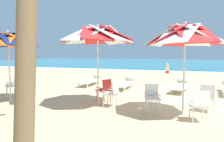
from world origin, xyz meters
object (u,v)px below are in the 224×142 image
object	(u,v)px
plastic_chair_5	(27,87)
sun_lounger_1	(180,86)
sun_lounger_3	(90,80)
plastic_chair_4	(105,89)
plastic_chair_1	(152,96)
plastic_chair_3	(112,92)
plastic_chair_7	(13,84)
beach_umbrella_1	(98,36)
beach_umbrella_2	(8,41)
plastic_chair_6	(20,90)
sun_lounger_2	(125,83)
plastic_chair_2	(208,96)
beach_umbrella_0	(185,36)
beachgoer_seated	(167,70)
plastic_chair_0	(199,104)

from	to	relation	value
plastic_chair_5	sun_lounger_1	xyz separation A→B (m)	(5.78, 3.49, -0.22)
sun_lounger_1	sun_lounger_3	xyz separation A→B (m)	(-4.80, 0.34, 0.00)
plastic_chair_4	sun_lounger_3	bearing A→B (deg)	122.35
plastic_chair_1	plastic_chair_3	distance (m)	1.37
plastic_chair_5	plastic_chair_7	bearing A→B (deg)	166.37
beach_umbrella_1	sun_lounger_3	world-z (taller)	beach_umbrella_1
plastic_chair_1	beach_umbrella_2	world-z (taller)	beach_umbrella_2
plastic_chair_5	sun_lounger_1	world-z (taller)	plastic_chair_5
plastic_chair_6	sun_lounger_2	distance (m)	4.97
plastic_chair_1	plastic_chair_5	size ratio (longest dim) A/B	1.00
plastic_chair_4	sun_lounger_1	xyz separation A→B (m)	(2.68, 3.01, -0.22)
beach_umbrella_1	plastic_chair_3	distance (m)	1.98
plastic_chair_3	plastic_chair_7	bearing A→B (deg)	176.45
plastic_chair_2	sun_lounger_2	world-z (taller)	plastic_chair_2
sun_lounger_2	sun_lounger_3	size ratio (longest dim) A/B	1.00
beach_umbrella_0	plastic_chair_6	distance (m)	5.87
beach_umbrella_2	beachgoer_seated	bearing A→B (deg)	68.42
beach_umbrella_2	plastic_chair_6	size ratio (longest dim) A/B	3.05
plastic_chair_3	plastic_chair_5	distance (m)	3.56
beachgoer_seated	sun_lounger_3	bearing A→B (deg)	-114.38
beach_umbrella_2	plastic_chair_4	bearing A→B (deg)	17.27
plastic_chair_3	sun_lounger_1	bearing A→B (deg)	57.85
plastic_chair_3	sun_lounger_2	bearing A→B (deg)	97.50
plastic_chair_4	beachgoer_seated	world-z (taller)	beachgoer_seated
plastic_chair_2	sun_lounger_3	size ratio (longest dim) A/B	0.40
plastic_chair_6	plastic_chair_2	bearing A→B (deg)	8.65
sun_lounger_3	plastic_chair_1	bearing A→B (deg)	-45.76
sun_lounger_2	beach_umbrella_0	bearing A→B (deg)	-53.51
beach_umbrella_0	plastic_chair_5	size ratio (longest dim) A/B	3.13
beach_umbrella_0	sun_lounger_2	bearing A→B (deg)	126.49
sun_lounger_1	sun_lounger_3	size ratio (longest dim) A/B	1.02
plastic_chair_1	plastic_chair_7	bearing A→B (deg)	175.68
plastic_chair_3	plastic_chair_1	bearing A→B (deg)	-6.86
plastic_chair_1	plastic_chair_4	xyz separation A→B (m)	(-1.81, 0.69, 0.00)
plastic_chair_2	beach_umbrella_1	bearing A→B (deg)	-174.44
beach_umbrella_0	plastic_chair_5	xyz separation A→B (m)	(-5.81, 0.25, -1.80)
plastic_chair_2	plastic_chair_6	bearing A→B (deg)	-171.35
plastic_chair_0	sun_lounger_2	size ratio (longest dim) A/B	0.40
plastic_chair_0	sun_lounger_2	world-z (taller)	plastic_chair_0
beach_umbrella_0	sun_lounger_3	size ratio (longest dim) A/B	1.25
plastic_chair_7	sun_lounger_2	distance (m)	5.16
beach_umbrella_2	beachgoer_seated	world-z (taller)	beach_umbrella_2
plastic_chair_6	plastic_chair_4	bearing A→B (deg)	21.23
plastic_chair_0	plastic_chair_7	bearing A→B (deg)	172.39
plastic_chair_2	sun_lounger_1	bearing A→B (deg)	103.78
sun_lounger_2	sun_lounger_1	bearing A→B (deg)	1.49
beach_umbrella_1	sun_lounger_1	bearing A→B (deg)	51.95
beach_umbrella_0	sun_lounger_1	distance (m)	4.24
plastic_chair_0	beach_umbrella_2	distance (m)	6.72
sun_lounger_2	plastic_chair_3	bearing A→B (deg)	-82.50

